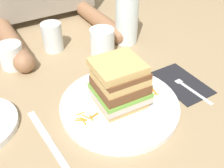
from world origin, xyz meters
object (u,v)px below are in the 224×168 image
object	(u,v)px
main_plate	(118,105)
water_bottle	(127,9)
sandwich	(118,85)
napkin_dark	(181,83)
fork	(187,86)
empty_tumbler_1	(11,56)
knife	(48,140)
empty_tumbler_0	(52,37)
juice_glass	(102,43)

from	to	relation	value
main_plate	water_bottle	xyz separation A→B (m)	(0.21, 0.28, 0.11)
sandwich	napkin_dark	size ratio (longest dim) A/B	0.75
napkin_dark	water_bottle	size ratio (longest dim) A/B	0.62
fork	empty_tumbler_1	xyz separation A→B (m)	(-0.38, 0.36, 0.03)
napkin_dark	fork	world-z (taller)	fork
fork	knife	world-z (taller)	fork
sandwich	empty_tumbler_0	size ratio (longest dim) A/B	1.33
napkin_dark	knife	size ratio (longest dim) A/B	0.84
sandwich	empty_tumbler_1	xyz separation A→B (m)	(-0.18, 0.33, -0.04)
sandwich	empty_tumbler_0	distance (m)	0.36
knife	empty_tumbler_0	distance (m)	0.40
empty_tumbler_1	fork	bearing A→B (deg)	-43.11
fork	main_plate	bearing A→B (deg)	172.03
juice_glass	empty_tumbler_0	size ratio (longest dim) A/B	0.93
sandwich	water_bottle	xyz separation A→B (m)	(0.21, 0.28, 0.04)
water_bottle	juice_glass	bearing A→B (deg)	-165.77
fork	sandwich	bearing A→B (deg)	171.89
sandwich	juice_glass	xyz separation A→B (m)	(0.10, 0.25, -0.04)
main_plate	empty_tumbler_1	size ratio (longest dim) A/B	3.95
napkin_dark	juice_glass	distance (m)	0.28
empty_tumbler_0	empty_tumbler_1	bearing A→B (deg)	-167.55
main_plate	knife	xyz separation A→B (m)	(-0.19, -0.01, -0.01)
napkin_dark	fork	size ratio (longest dim) A/B	1.02
empty_tumbler_0	empty_tumbler_1	distance (m)	0.15
sandwich	water_bottle	distance (m)	0.35
fork	knife	distance (m)	0.40
sandwich	empty_tumbler_1	distance (m)	0.38
main_plate	fork	world-z (taller)	main_plate
water_bottle	fork	bearing A→B (deg)	-90.48
knife	empty_tumbler_1	bearing A→B (deg)	87.90
main_plate	fork	distance (m)	0.21
main_plate	sandwich	xyz separation A→B (m)	(-0.00, 0.00, 0.07)
water_bottle	empty_tumbler_0	xyz separation A→B (m)	(-0.24, 0.08, -0.07)
main_plate	fork	xyz separation A→B (m)	(0.21, -0.03, -0.00)
knife	empty_tumbler_1	distance (m)	0.34
water_bottle	napkin_dark	bearing A→B (deg)	-90.74
main_plate	water_bottle	distance (m)	0.37
sandwich	napkin_dark	xyz separation A→B (m)	(0.21, -0.01, -0.07)
knife	napkin_dark	bearing A→B (deg)	-0.17
empty_tumbler_1	sandwich	bearing A→B (deg)	-62.03
empty_tumbler_0	empty_tumbler_1	size ratio (longest dim) A/B	1.25
fork	water_bottle	world-z (taller)	water_bottle
knife	juice_glass	distance (m)	0.39
sandwich	fork	world-z (taller)	sandwich
fork	knife	xyz separation A→B (m)	(-0.40, 0.02, -0.00)
main_plate	fork	bearing A→B (deg)	-7.97
juice_glass	fork	bearing A→B (deg)	-68.27
fork	juice_glass	distance (m)	0.30
juice_glass	water_bottle	distance (m)	0.14
napkin_dark	juice_glass	size ratio (longest dim) A/B	1.92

